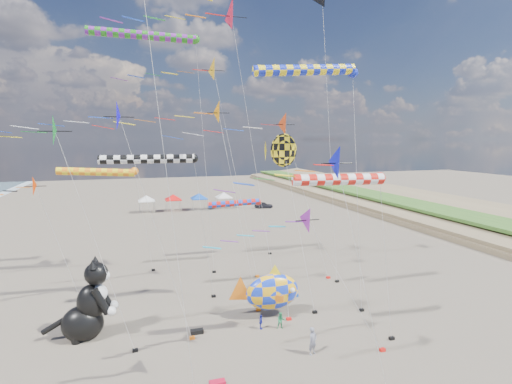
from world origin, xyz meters
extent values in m
cone|color=#0F05DA|center=(-8.55, 8.92, 15.22)|extent=(1.85, 1.98, 2.04)
cylinder|color=#B2B2B2|center=(-6.82, 8.92, 7.61)|extent=(3.50, 0.02, 15.22)
cube|color=black|center=(-5.08, 8.92, 0.10)|extent=(0.36, 0.24, 0.20)
cone|color=gold|center=(0.76, 19.61, 20.37)|extent=(2.32, 2.48, 2.55)
cylinder|color=#B2B2B2|center=(1.94, 19.61, 10.19)|extent=(2.39, 0.02, 20.37)
cube|color=black|center=(3.12, 19.61, 0.10)|extent=(0.36, 0.24, 0.20)
cone|color=orange|center=(-1.14, 11.94, 15.89)|extent=(1.84, 1.97, 2.03)
cylinder|color=#B2B2B2|center=(-0.20, 11.94, 7.95)|extent=(1.91, 0.02, 15.90)
cube|color=black|center=(0.75, 11.94, 0.10)|extent=(0.36, 0.24, 0.20)
cone|color=#0B12CC|center=(2.36, -0.17, 12.71)|extent=(1.74, 1.87, 1.92)
cylinder|color=#B2B2B2|center=(3.34, -0.17, 6.36)|extent=(1.98, 0.02, 12.72)
cylinder|color=#B2B2B2|center=(-6.67, 3.22, 11.90)|extent=(1.74, 0.02, 23.81)
cone|color=red|center=(1.12, 19.07, 24.69)|extent=(3.00, 3.21, 3.31)
cylinder|color=#B2B2B2|center=(2.87, 19.07, 12.35)|extent=(3.53, 0.02, 24.70)
cube|color=black|center=(4.62, 19.07, 0.10)|extent=(0.36, 0.24, 0.20)
cone|color=purple|center=(3.07, 3.54, 8.98)|extent=(1.64, 1.76, 1.81)
cylinder|color=#B2B2B2|center=(4.84, 3.54, 4.49)|extent=(3.56, 0.02, 8.99)
cube|color=black|center=(6.60, 3.54, 0.10)|extent=(0.36, 0.24, 0.20)
cone|color=#127D28|center=(-11.40, 8.39, 14.34)|extent=(1.90, 2.04, 2.10)
cylinder|color=#B2B2B2|center=(-10.14, 8.39, 7.17)|extent=(2.52, 0.02, 14.34)
cube|color=black|center=(-8.89, 8.39, 0.10)|extent=(0.36, 0.24, 0.20)
cone|color=#C73D12|center=(6.22, 17.07, 15.20)|extent=(2.15, 2.30, 2.37)
cylinder|color=#B2B2B2|center=(8.00, 17.07, 7.60)|extent=(3.57, 0.02, 15.20)
cube|color=black|center=(9.77, 17.07, 0.10)|extent=(0.36, 0.24, 0.20)
cone|color=#ED3A03|center=(-13.98, 15.24, 10.36)|extent=(1.57, 1.68, 1.73)
cylinder|color=#B2B2B2|center=(-13.23, 15.24, 5.18)|extent=(1.53, 0.02, 10.36)
cube|color=black|center=(-12.47, 15.24, 0.10)|extent=(0.36, 0.24, 0.20)
cylinder|color=#B2B2B2|center=(9.08, 15.84, 13.19)|extent=(2.00, 0.02, 26.37)
cube|color=black|center=(10.07, 15.84, 0.10)|extent=(0.36, 0.24, 0.20)
cylinder|color=red|center=(2.55, 26.81, 6.48)|extent=(5.96, 0.70, 0.70)
sphere|color=red|center=(5.53, 26.81, 6.48)|extent=(0.73, 0.73, 0.73)
cylinder|color=#B2B2B2|center=(6.28, 26.81, 3.24)|extent=(1.52, 0.02, 6.48)
cube|color=black|center=(7.03, 26.81, 0.10)|extent=(0.36, 0.24, 0.20)
cylinder|color=#208518|center=(-7.18, 22.22, 23.32)|extent=(9.78, 0.82, 0.82)
sphere|color=#208518|center=(-2.29, 22.22, 23.32)|extent=(0.86, 0.86, 0.86)
cylinder|color=#B2B2B2|center=(-1.54, 22.22, 11.66)|extent=(1.52, 0.02, 23.32)
cube|color=black|center=(-0.79, 22.22, 0.10)|extent=(0.36, 0.24, 0.20)
cylinder|color=black|center=(-7.39, 15.81, 12.24)|extent=(7.46, 0.71, 0.71)
sphere|color=black|center=(-3.66, 15.81, 12.24)|extent=(0.75, 0.75, 0.75)
cylinder|color=#B2B2B2|center=(-2.91, 15.81, 6.12)|extent=(1.52, 0.02, 12.25)
cube|color=black|center=(-2.16, 15.81, 0.10)|extent=(0.36, 0.24, 0.20)
cylinder|color=#1326C7|center=(3.38, 9.34, 18.69)|extent=(7.65, 0.77, 0.77)
sphere|color=#1326C7|center=(7.21, 9.34, 18.69)|extent=(0.81, 0.81, 0.81)
cylinder|color=#B2B2B2|center=(7.96, 9.34, 9.35)|extent=(1.52, 0.02, 18.70)
cube|color=black|center=(8.71, 9.34, 0.10)|extent=(0.36, 0.24, 0.20)
cylinder|color=orange|center=(-11.93, 24.74, 10.63)|extent=(7.22, 0.76, 0.76)
sphere|color=orange|center=(-8.31, 24.74, 10.63)|extent=(0.80, 0.80, 0.80)
cylinder|color=#B2B2B2|center=(-7.56, 24.74, 5.31)|extent=(1.52, 0.02, 10.63)
cube|color=black|center=(-6.81, 24.74, 0.10)|extent=(0.36, 0.24, 0.20)
cylinder|color=red|center=(3.66, 4.66, 11.33)|extent=(5.95, 0.73, 0.73)
sphere|color=red|center=(6.63, 4.66, 11.33)|extent=(0.76, 0.76, 0.76)
cylinder|color=#B2B2B2|center=(7.38, 4.66, 5.67)|extent=(1.52, 0.02, 11.34)
cube|color=black|center=(8.13, 4.66, 0.10)|extent=(0.36, 0.24, 0.20)
ellipsoid|color=yellow|center=(2.91, 12.13, 12.96)|extent=(2.20, 0.40, 2.64)
cone|color=yellow|center=(1.41, 12.13, 12.96)|extent=(0.12, 1.80, 1.80)
cylinder|color=#B2B2B2|center=(3.91, 11.13, 6.48)|extent=(2.03, 2.03, 12.96)
cube|color=black|center=(4.91, 10.13, 0.10)|extent=(0.36, 0.24, 0.20)
ellipsoid|color=#1536D3|center=(1.47, 10.62, 2.03)|extent=(4.61, 2.85, 2.87)
cone|color=orange|center=(-1.02, 10.62, 2.03)|extent=(2.05, 0.69, 2.10)
cone|color=yellow|center=(1.66, 10.62, 3.46)|extent=(1.50, 0.52, 1.53)
cylinder|color=#B2B2B2|center=(2.54, 10.12, 0.77)|extent=(0.19, 1.04, 1.57)
cube|color=red|center=(2.47, 9.62, 0.10)|extent=(0.36, 0.24, 0.20)
imported|color=gray|center=(2.07, 4.61, 0.91)|extent=(0.79, 0.68, 1.82)
imported|color=#2A9258|center=(1.37, 8.50, 0.62)|extent=(0.69, 0.58, 1.24)
imported|color=#1F269E|center=(-0.04, 8.91, 0.54)|extent=(0.52, 0.68, 1.08)
cube|color=red|center=(-4.53, 3.16, 0.15)|extent=(0.90, 0.44, 0.30)
cube|color=#1243B9|center=(4.54, 13.78, 0.15)|extent=(0.90, 0.44, 0.30)
cube|color=black|center=(-4.63, 9.62, 0.15)|extent=(0.90, 0.44, 0.30)
cube|color=white|center=(-6.00, 60.00, 2.25)|extent=(3.00, 3.00, 0.15)
pyramid|color=white|center=(-6.00, 60.00, 3.30)|extent=(4.20, 4.20, 1.00)
cylinder|color=#999999|center=(-7.30, 58.70, 1.10)|extent=(0.08, 0.08, 2.20)
cylinder|color=#999999|center=(-4.70, 58.70, 1.10)|extent=(0.08, 0.08, 2.20)
cylinder|color=#999999|center=(-7.30, 61.30, 1.10)|extent=(0.08, 0.08, 2.20)
cylinder|color=#999999|center=(-4.70, 61.30, 1.10)|extent=(0.08, 0.08, 2.20)
cube|color=red|center=(-1.00, 60.00, 2.25)|extent=(3.00, 3.00, 0.15)
pyramid|color=red|center=(-1.00, 60.00, 3.30)|extent=(4.20, 4.20, 1.00)
cylinder|color=#999999|center=(-2.30, 58.70, 1.10)|extent=(0.08, 0.08, 2.20)
cylinder|color=#999999|center=(0.30, 58.70, 1.10)|extent=(0.08, 0.08, 2.20)
cylinder|color=#999999|center=(-2.30, 61.30, 1.10)|extent=(0.08, 0.08, 2.20)
cylinder|color=#999999|center=(0.30, 61.30, 1.10)|extent=(0.08, 0.08, 2.20)
cube|color=blue|center=(4.00, 60.00, 2.25)|extent=(3.00, 3.00, 0.15)
pyramid|color=blue|center=(4.00, 60.00, 3.30)|extent=(4.20, 4.20, 1.00)
cylinder|color=#999999|center=(2.70, 58.70, 1.10)|extent=(0.08, 0.08, 2.20)
cylinder|color=#999999|center=(5.30, 58.70, 1.10)|extent=(0.08, 0.08, 2.20)
cylinder|color=#999999|center=(2.70, 61.30, 1.10)|extent=(0.08, 0.08, 2.20)
cylinder|color=#999999|center=(5.30, 61.30, 1.10)|extent=(0.08, 0.08, 2.20)
cube|color=silver|center=(9.00, 60.00, 2.25)|extent=(3.00, 3.00, 0.15)
pyramid|color=silver|center=(9.00, 60.00, 3.30)|extent=(4.20, 4.20, 1.00)
cylinder|color=#999999|center=(7.70, 58.70, 1.10)|extent=(0.08, 0.08, 2.20)
cylinder|color=#999999|center=(10.30, 58.70, 1.10)|extent=(0.08, 0.08, 2.20)
cylinder|color=#999999|center=(7.70, 61.30, 1.10)|extent=(0.08, 0.08, 2.20)
cylinder|color=#999999|center=(10.30, 61.30, 1.10)|extent=(0.08, 0.08, 2.20)
imported|color=#26262D|center=(16.76, 58.00, 0.63)|extent=(3.80, 1.82, 1.25)
camera|label=1|loc=(-8.75, -17.39, 13.82)|focal=28.00mm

